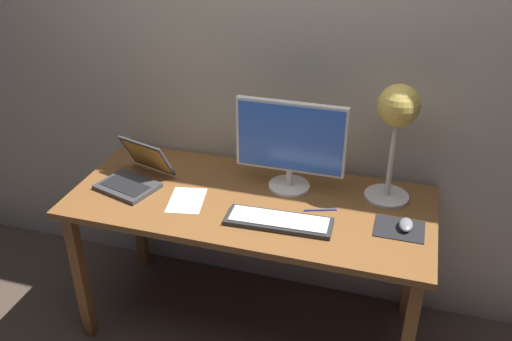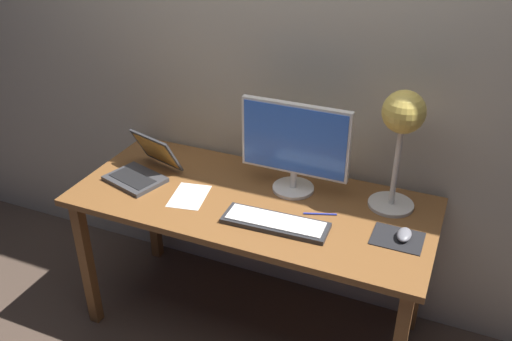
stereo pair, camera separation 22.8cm
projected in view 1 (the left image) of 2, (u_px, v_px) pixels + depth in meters
The scene contains 11 objects.
ground_plane at pixel (251, 323), 2.79m from camera, with size 4.80×4.80×0.00m, color #47382D.
back_wall at pixel (275, 50), 2.49m from camera, with size 4.80×0.06×2.60m, color #B2A893.
desk at pixel (250, 214), 2.46m from camera, with size 1.60×0.70×0.74m.
monitor at pixel (291, 142), 2.40m from camera, with size 0.49×0.19×0.42m.
keyboard_main at pixel (279, 221), 2.26m from camera, with size 0.45×0.16×0.03m.
laptop at pixel (137, 172), 2.53m from camera, with size 0.33×0.35×0.19m.
desk_lamp at pixel (397, 116), 2.25m from camera, with size 0.20×0.20×0.53m.
mousepad at pixel (399, 229), 2.23m from camera, with size 0.20×0.16×0.00m, color black.
mouse at pixel (406, 225), 2.22m from camera, with size 0.06×0.10×0.03m, color slate.
paper_sheet_by_keyboard at pixel (187, 200), 2.42m from camera, with size 0.15×0.21×0.00m, color white.
pen at pixel (320, 210), 2.34m from camera, with size 0.01×0.01×0.14m, color #2633A5.
Camera 1 is at (0.61, -1.96, 2.04)m, focal length 38.53 mm.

